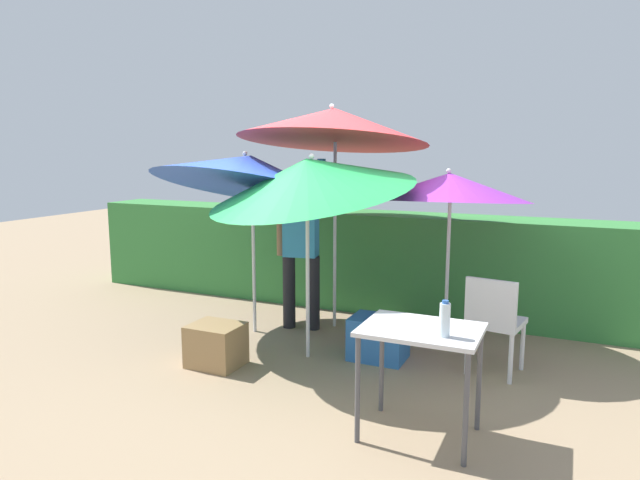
% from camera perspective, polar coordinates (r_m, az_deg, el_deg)
% --- Properties ---
extents(ground_plane, '(24.00, 24.00, 0.00)m').
position_cam_1_polar(ground_plane, '(5.58, -1.29, -11.69)').
color(ground_plane, '#9E8466').
extents(hedge_row, '(8.00, 0.70, 1.20)m').
position_cam_1_polar(hedge_row, '(7.13, 5.37, -2.06)').
color(hedge_row, '#38843D').
rests_on(hedge_row, ground_plane).
extents(umbrella_rainbow, '(2.07, 2.09, 2.55)m').
position_cam_1_polar(umbrella_rainbow, '(6.19, 1.37, 11.47)').
color(umbrella_rainbow, silver).
rests_on(umbrella_rainbow, ground_plane).
extents(umbrella_orange, '(1.60, 1.61, 1.82)m').
position_cam_1_polar(umbrella_orange, '(5.74, 12.88, 5.18)').
color(umbrella_orange, silver).
rests_on(umbrella_orange, ground_plane).
extents(umbrella_yellow, '(1.97, 1.95, 2.16)m').
position_cam_1_polar(umbrella_yellow, '(5.21, -1.08, 6.38)').
color(umbrella_yellow, silver).
rests_on(umbrella_yellow, ground_plane).
extents(umbrella_navy, '(2.04, 2.03, 2.21)m').
position_cam_1_polar(umbrella_navy, '(6.07, -7.18, 6.82)').
color(umbrella_navy, silver).
rests_on(umbrella_navy, ground_plane).
extents(person_vendor, '(0.56, 0.28, 1.88)m').
position_cam_1_polar(person_vendor, '(6.20, -1.92, -0.58)').
color(person_vendor, black).
rests_on(person_vendor, ground_plane).
extents(chair_plastic, '(0.51, 0.51, 0.89)m').
position_cam_1_polar(chair_plastic, '(5.24, 17.11, -7.60)').
color(chair_plastic, silver).
rests_on(chair_plastic, ground_plane).
extents(cooler_box, '(0.52, 0.39, 0.41)m').
position_cam_1_polar(cooler_box, '(5.50, 5.89, -9.80)').
color(cooler_box, '#2D6BB7').
rests_on(cooler_box, ground_plane).
extents(crate_cardboard, '(0.47, 0.40, 0.39)m').
position_cam_1_polar(crate_cardboard, '(5.40, -10.41, -10.34)').
color(crate_cardboard, '#9E7A4C').
rests_on(crate_cardboard, ground_plane).
extents(folding_table, '(0.80, 0.60, 0.79)m').
position_cam_1_polar(folding_table, '(3.98, 10.12, -10.01)').
color(folding_table, '#4C4C51').
rests_on(folding_table, ground_plane).
extents(bottle_water, '(0.07, 0.07, 0.24)m').
position_cam_1_polar(bottle_water, '(3.77, 12.43, -7.81)').
color(bottle_water, silver).
rests_on(bottle_water, folding_table).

